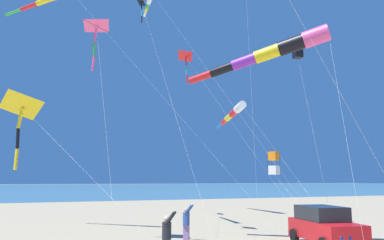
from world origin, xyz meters
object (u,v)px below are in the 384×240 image
Objects in this scene: person_adult_flyer at (167,233)px; kite_delta_black_fish_shape at (142,2)px; kite_box_striped_overhead at (298,48)px; parked_car at (324,226)px; kite_windsock_green_low_center at (233,114)px; kite_box_checkered_midright at (274,163)px; cooler_box at (295,233)px; kite_windsock_teal_far_right at (275,51)px; kite_delta_red_high_left at (97,26)px; kite_windsock_orange_high_right at (47,0)px; kite_windsock_purple_drifting at (149,2)px; kite_delta_white_trailing at (23,107)px; kite_delta_small_distant at (186,57)px; person_child_grey_jacket at (186,221)px.

kite_delta_black_fish_shape reaches higher than person_adult_flyer.
person_adult_flyer is 15.20m from kite_box_striped_overhead.
parked_car is 0.21× the size of kite_windsock_green_low_center.
person_adult_flyer is at bearing 127.61° from kite_box_checkered_midright.
parked_car is 7.36× the size of cooler_box.
parked_car is at bearing 165.05° from kite_windsock_green_low_center.
kite_box_striped_overhead is 4.98m from kite_windsock_teal_far_right.
kite_delta_red_high_left is at bearing 77.55° from cooler_box.
kite_box_checkered_midright is at bearing -139.21° from kite_delta_black_fish_shape.
kite_windsock_orange_high_right is at bearing 125.89° from kite_delta_black_fish_shape.
kite_delta_black_fish_shape reaches higher than kite_windsock_purple_drifting.
kite_delta_white_trailing is 11.15m from kite_windsock_orange_high_right.
kite_windsock_teal_far_right reaches higher than kite_box_checkered_midright.
kite_box_striped_overhead is 1.41× the size of kite_box_checkered_midright.
kite_delta_red_high_left reaches higher than cooler_box.
kite_windsock_teal_far_right is 17.79m from kite_windsock_green_low_center.
kite_windsock_orange_high_right is (3.07, 15.56, 10.82)m from kite_box_checkered_midright.
parked_car is at bearing -106.41° from kite_delta_white_trailing.
kite_windsock_green_low_center is (1.11, -9.73, -9.45)m from kite_delta_black_fish_shape.
kite_windsock_purple_drifting reaches higher than kite_delta_white_trailing.
kite_delta_small_distant is 10.29m from kite_windsock_orange_high_right.
kite_windsock_green_low_center is at bearing -57.38° from kite_windsock_purple_drifting.
kite_box_checkered_midright is (3.80, -0.49, -7.16)m from kite_box_striped_overhead.
kite_delta_red_high_left is 14.77m from kite_delta_black_fish_shape.
kite_box_striped_overhead is at bearing -89.55° from kite_delta_white_trailing.
kite_box_checkered_midright is at bearing -76.45° from kite_delta_white_trailing.
person_child_grey_jacket is 0.15× the size of kite_box_striped_overhead.
person_child_grey_jacket is at bearing -133.68° from kite_windsock_orange_high_right.
kite_windsock_teal_far_right is 12.83m from kite_delta_white_trailing.
person_child_grey_jacket is at bearing -177.85° from kite_windsock_purple_drifting.
cooler_box is 0.05× the size of kite_box_striped_overhead.
kite_windsock_orange_high_right reaches higher than kite_delta_small_distant.
kite_windsock_purple_drifting reaches higher than parked_car.
kite_delta_black_fish_shape is (15.50, 3.38, 9.20)m from kite_windsock_teal_far_right.
kite_delta_white_trailing is at bearing 85.60° from cooler_box.
kite_windsock_purple_drifting is at bearing 19.63° from kite_delta_small_distant.
kite_windsock_purple_drifting is (11.11, 5.80, 15.39)m from parked_car.
person_adult_flyer is 0.17× the size of kite_delta_small_distant.
kite_windsock_green_low_center reaches higher than cooler_box.
kite_windsock_purple_drifting is (6.97, 7.96, 4.90)m from kite_box_striped_overhead.
kite_windsock_purple_drifting is at bearing 2.15° from person_child_grey_jacket.
cooler_box is 0.04× the size of kite_windsock_orange_high_right.
kite_windsock_purple_drifting is at bearing -37.88° from kite_delta_red_high_left.
cooler_box is 0.07× the size of kite_box_checkered_midright.
kite_box_striped_overhead is at bearing 169.23° from kite_windsock_green_low_center.
kite_windsock_teal_far_right is 1.28× the size of kite_box_checkered_midright.
kite_delta_red_high_left is at bearing -68.86° from kite_delta_white_trailing.
person_child_grey_jacket reaches higher than cooler_box.
cooler_box is at bearing 125.17° from kite_box_striped_overhead.
parked_car is at bearing -163.53° from kite_delta_black_fish_shape.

